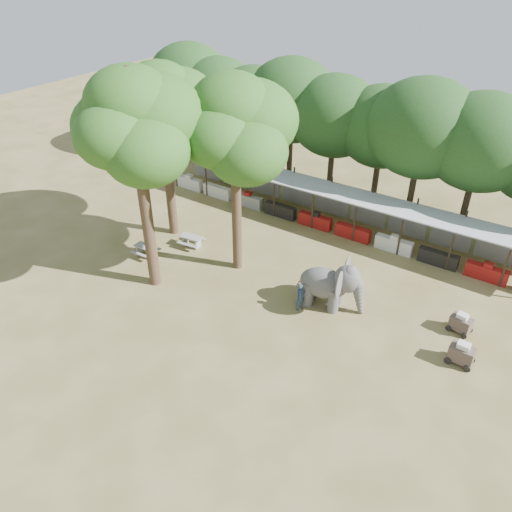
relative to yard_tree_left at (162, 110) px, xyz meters
The scene contains 12 objects.
ground 14.23m from the yard_tree_left, 38.20° to the right, with size 100.00×100.00×0.00m, color brown.
vendor_stalls 13.30m from the yard_tree_left, 36.06° to the left, with size 28.00×2.99×2.80m.
yard_tree_left is the anchor object (origin of this frame).
yard_tree_center 5.92m from the yard_tree_left, 59.04° to the right, with size 7.10×6.90×12.04m.
yard_tree_back 6.09m from the yard_tree_left, ahead, with size 7.10×6.90×11.36m.
backdrop_trees 15.17m from the yard_tree_left, 52.28° to the left, with size 46.46×5.95×8.33m.
elephant 14.28m from the yard_tree_left, ahead, with size 3.76×2.80×2.80m.
handler 13.75m from the yard_tree_left, 13.35° to the right, with size 0.58×0.39×1.61m, color #26384C.
picnic_table_near 8.48m from the yard_tree_left, 78.44° to the right, with size 1.50×1.36×0.72m.
picnic_table_far 8.12m from the yard_tree_left, 22.17° to the right, with size 1.59×1.46×0.72m.
cart_front 21.04m from the yard_tree_left, ahead, with size 1.26×0.85×1.20m.
cart_back 20.39m from the yard_tree_left, ahead, with size 1.25×0.94×1.11m.
Camera 1 is at (11.85, -14.24, 16.99)m, focal length 35.00 mm.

